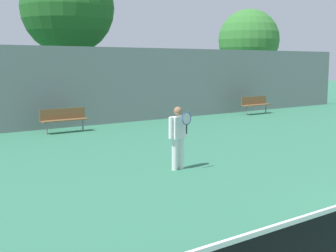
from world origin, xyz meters
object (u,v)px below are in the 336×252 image
object	(u,v)px
bench_courtside_near	(64,117)
tree_green_broad	(249,40)
bench_courtside_far	(255,103)
tennis_player	(178,134)
tree_green_tall	(67,8)

from	to	relation	value
bench_courtside_near	tree_green_broad	xyz separation A→B (m)	(17.32, 7.23, 3.56)
bench_courtside_far	tree_green_broad	bearing A→B (deg)	45.54
tennis_player	bench_courtside_near	world-z (taller)	tennis_player
tree_green_tall	tree_green_broad	xyz separation A→B (m)	(14.84, 2.49, -0.97)
tree_green_tall	bench_courtside_near	bearing A→B (deg)	-117.62
bench_courtside_near	bench_courtside_far	distance (m)	10.22
bench_courtside_near	tree_green_tall	xyz separation A→B (m)	(2.48, 4.75, 4.52)
bench_courtside_far	tree_green_tall	bearing A→B (deg)	148.48
tennis_player	tree_green_broad	distance (m)	23.09
bench_courtside_near	bench_courtside_far	xyz separation A→B (m)	(10.22, -0.00, -0.00)
tree_green_tall	tennis_player	bearing A→B (deg)	-103.35
bench_courtside_far	tree_green_tall	size ratio (longest dim) A/B	0.24
bench_courtside_near	tree_green_broad	distance (m)	19.11
tennis_player	tree_green_tall	bearing A→B (deg)	67.54
tennis_player	bench_courtside_far	distance (m)	12.84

